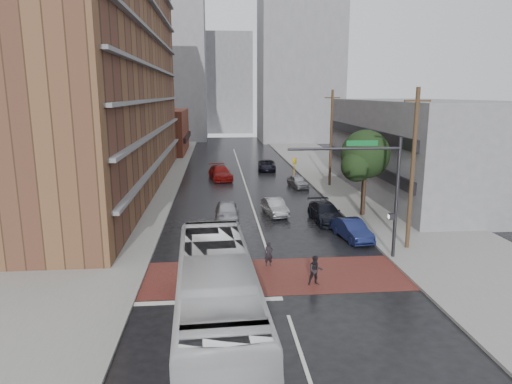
{
  "coord_description": "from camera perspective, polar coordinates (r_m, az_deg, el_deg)",
  "views": [
    {
      "loc": [
        -3.03,
        -22.36,
        9.62
      ],
      "look_at": [
        -0.58,
        5.78,
        3.5
      ],
      "focal_mm": 32.0,
      "sensor_mm": 36.0,
      "label": 1
    }
  ],
  "objects": [
    {
      "name": "ground",
      "position": [
        24.53,
        2.57,
        -10.88
      ],
      "size": [
        160.0,
        160.0,
        0.0
      ],
      "primitive_type": "plane",
      "color": "black",
      "rests_on": "ground"
    },
    {
      "name": "crosswalk",
      "position": [
        24.98,
        2.42,
        -10.41
      ],
      "size": [
        14.0,
        5.0,
        0.02
      ],
      "primitive_type": "cube",
      "color": "maroon",
      "rests_on": "ground"
    },
    {
      "name": "sidewalk_west",
      "position": [
        49.04,
        -14.82,
        0.59
      ],
      "size": [
        9.0,
        90.0,
        0.15
      ],
      "primitive_type": "cube",
      "color": "gray",
      "rests_on": "ground"
    },
    {
      "name": "sidewalk_east",
      "position": [
        50.45,
        11.86,
        1.05
      ],
      "size": [
        9.0,
        90.0,
        0.15
      ],
      "primitive_type": "cube",
      "color": "gray",
      "rests_on": "ground"
    },
    {
      "name": "apartment_block",
      "position": [
        47.84,
        -19.06,
        16.84
      ],
      "size": [
        10.0,
        44.0,
        28.0
      ],
      "primitive_type": "cube",
      "color": "brown",
      "rests_on": "ground"
    },
    {
      "name": "storefront_west",
      "position": [
        77.12,
        -11.74,
        7.42
      ],
      "size": [
        8.0,
        16.0,
        7.0
      ],
      "primitive_type": "cube",
      "color": "brown",
      "rests_on": "ground"
    },
    {
      "name": "building_east",
      "position": [
        46.92,
        19.74,
        5.25
      ],
      "size": [
        11.0,
        26.0,
        9.0
      ],
      "primitive_type": "cube",
      "color": "gray",
      "rests_on": "ground"
    },
    {
      "name": "distant_tower_west",
      "position": [
        101.15,
        -11.63,
        15.6
      ],
      "size": [
        18.0,
        16.0,
        32.0
      ],
      "primitive_type": "cube",
      "color": "gray",
      "rests_on": "ground"
    },
    {
      "name": "distant_tower_east",
      "position": [
        96.25,
        5.47,
        17.17
      ],
      "size": [
        16.0,
        14.0,
        36.0
      ],
      "primitive_type": "cube",
      "color": "gray",
      "rests_on": "ground"
    },
    {
      "name": "distant_tower_center",
      "position": [
        117.42,
        -3.6,
        13.36
      ],
      "size": [
        12.0,
        10.0,
        24.0
      ],
      "primitive_type": "cube",
      "color": "gray",
      "rests_on": "ground"
    },
    {
      "name": "street_tree",
      "position": [
        36.61,
        13.5,
        4.22
      ],
      "size": [
        4.2,
        4.1,
        6.9
      ],
      "color": "#332319",
      "rests_on": "ground"
    },
    {
      "name": "signal_mast",
      "position": [
        26.84,
        14.43,
        1.34
      ],
      "size": [
        6.5,
        0.3,
        7.2
      ],
      "color": "#2D2D33",
      "rests_on": "ground"
    },
    {
      "name": "utility_pole_near",
      "position": [
        29.24,
        18.98,
        2.74
      ],
      "size": [
        1.6,
        0.26,
        10.0
      ],
      "color": "#473321",
      "rests_on": "ground"
    },
    {
      "name": "utility_pole_far",
      "position": [
        48.05,
        9.36,
        6.71
      ],
      "size": [
        1.6,
        0.26,
        10.0
      ],
      "color": "#473321",
      "rests_on": "ground"
    },
    {
      "name": "transit_bus",
      "position": [
        18.3,
        -4.91,
        -13.27
      ],
      "size": [
        3.53,
        12.74,
        3.52
      ],
      "primitive_type": "imported",
      "rotation": [
        0.0,
        0.0,
        0.05
      ],
      "color": "silver",
      "rests_on": "ground"
    },
    {
      "name": "pedestrian_a",
      "position": [
        26.08,
        1.6,
        -7.73
      ],
      "size": [
        0.61,
        0.5,
        1.44
      ],
      "primitive_type": "imported",
      "rotation": [
        0.0,
        0.0,
        0.35
      ],
      "color": "black",
      "rests_on": "ground"
    },
    {
      "name": "pedestrian_b",
      "position": [
        23.79,
        7.45,
        -9.7
      ],
      "size": [
        0.77,
        0.6,
        1.55
      ],
      "primitive_type": "imported",
      "rotation": [
        0.0,
        0.0,
        0.02
      ],
      "color": "black",
      "rests_on": "ground"
    },
    {
      "name": "car_travel_a",
      "position": [
        34.88,
        -3.66,
        -2.49
      ],
      "size": [
        1.94,
        4.6,
        1.55
      ],
      "primitive_type": "imported",
      "rotation": [
        0.0,
        0.0,
        -0.02
      ],
      "color": "#A4A5AB",
      "rests_on": "ground"
    },
    {
      "name": "car_travel_b",
      "position": [
        36.82,
        2.36,
        -1.87
      ],
      "size": [
        1.99,
        4.16,
        1.32
      ],
      "primitive_type": "imported",
      "rotation": [
        0.0,
        0.0,
        0.15
      ],
      "color": "#9FA2A6",
      "rests_on": "ground"
    },
    {
      "name": "car_travel_c",
      "position": [
        52.04,
        -4.48,
        2.41
      ],
      "size": [
        3.05,
        5.67,
        1.56
      ],
      "primitive_type": "imported",
      "rotation": [
        0.0,
        0.0,
        0.17
      ],
      "color": "#690D0B",
      "rests_on": "ground"
    },
    {
      "name": "suv_travel",
      "position": [
        58.13,
        1.36,
        3.36
      ],
      "size": [
        2.64,
        4.95,
        1.32
      ],
      "primitive_type": "imported",
      "rotation": [
        0.0,
        0.0,
        -0.09
      ],
      "color": "black",
      "rests_on": "ground"
    },
    {
      "name": "car_parked_near",
      "position": [
        31.33,
        11.93,
        -4.64
      ],
      "size": [
        2.03,
        4.28,
        1.35
      ],
      "primitive_type": "imported",
      "rotation": [
        0.0,
        0.0,
        0.15
      ],
      "color": "#131B45",
      "rests_on": "ground"
    },
    {
      "name": "car_parked_mid",
      "position": [
        35.26,
        8.7,
        -2.56
      ],
      "size": [
        2.2,
        4.97,
        1.42
      ],
      "primitive_type": "imported",
      "rotation": [
        0.0,
        0.0,
        0.04
      ],
      "color": "black",
      "rests_on": "ground"
    },
    {
      "name": "car_parked_far",
      "position": [
        47.82,
        5.25,
        1.33
      ],
      "size": [
        2.1,
        3.87,
        1.25
      ],
      "primitive_type": "imported",
      "rotation": [
        0.0,
        0.0,
        0.18
      ],
      "color": "#A3A7AB",
      "rests_on": "ground"
    }
  ]
}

